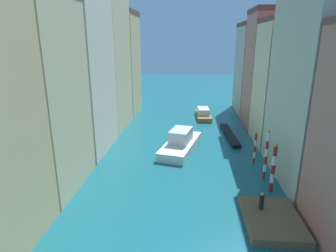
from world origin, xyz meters
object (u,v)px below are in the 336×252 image
waterfront_dock (272,219)px  mooring_pole_1 (266,155)px  person_on_dock (262,201)px  vaporetto_white (181,143)px  motorboat_0 (203,114)px  mooring_pole_2 (255,148)px  gondola_black (230,135)px  mooring_pole_0 (273,167)px

waterfront_dock → mooring_pole_1: size_ratio=1.11×
person_on_dock → vaporetto_white: vaporetto_white is taller
waterfront_dock → motorboat_0: motorboat_0 is taller
person_on_dock → motorboat_0: (-3.36, 28.97, -0.57)m
person_on_dock → mooring_pole_2: 9.98m
motorboat_0 → mooring_pole_1: bearing=-77.3°
person_on_dock → gondola_black: bearing=90.0°
gondola_black → mooring_pole_1: bearing=-82.2°
person_on_dock → mooring_pole_0: 4.46m
mooring_pole_1 → gondola_black: size_ratio=0.52×
mooring_pole_2 → person_on_dock: bearing=-98.6°
mooring_pole_1 → motorboat_0: bearing=102.7°
person_on_dock → vaporetto_white: size_ratio=0.14×
vaporetto_white → gondola_black: vaporetto_white is taller
mooring_pole_2 → mooring_pole_0: bearing=-86.9°
mooring_pole_2 → motorboat_0: mooring_pole_2 is taller
waterfront_dock → gondola_black: bearing=91.9°
waterfront_dock → gondola_black: (-0.64, 19.94, -0.05)m
vaporetto_white → motorboat_0: vaporetto_white is taller
gondola_black → person_on_dock: bearing=-90.0°
vaporetto_white → mooring_pole_0: bearing=-48.2°
person_on_dock → mooring_pole_1: size_ratio=0.28×
mooring_pole_0 → motorboat_0: mooring_pole_0 is taller
mooring_pole_0 → mooring_pole_2: (-0.32, 5.93, -0.48)m
vaporetto_white → motorboat_0: 15.87m
mooring_pole_2 → gondola_black: bearing=99.2°
mooring_pole_0 → gondola_black: (-1.81, 15.15, -2.14)m
mooring_pole_2 → waterfront_dock: bearing=-94.5°
motorboat_0 → waterfront_dock: bearing=-82.4°
person_on_dock → mooring_pole_1: (1.74, 6.27, 1.33)m
mooring_pole_1 → motorboat_0: mooring_pole_1 is taller
person_on_dock → motorboat_0: person_on_dock is taller
gondola_black → mooring_pole_2: bearing=-80.8°
mooring_pole_1 → person_on_dock: bearing=-105.5°
gondola_black → motorboat_0: size_ratio=1.40×
waterfront_dock → mooring_pole_0: bearing=76.3°
vaporetto_white → mooring_pole_1: bearing=-40.3°
waterfront_dock → person_on_dock: bearing=126.1°
mooring_pole_2 → motorboat_0: 19.77m
person_on_dock → mooring_pole_0: size_ratio=0.30×
mooring_pole_2 → vaporetto_white: bearing=156.2°
waterfront_dock → person_on_dock: person_on_dock is taller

